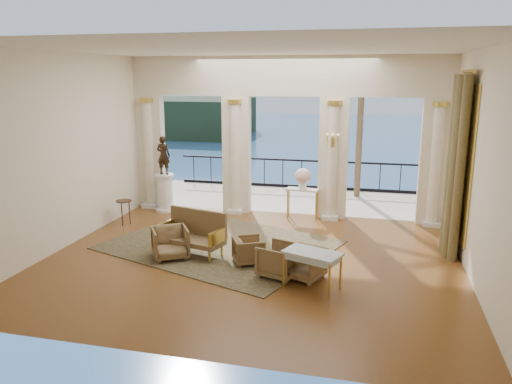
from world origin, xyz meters
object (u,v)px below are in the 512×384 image
(game_table, at_px, (312,256))
(side_table, at_px, (124,204))
(console_table, at_px, (302,194))
(armchair_d, at_px, (249,249))
(armchair_c, at_px, (279,259))
(pedestal, at_px, (165,193))
(armchair_a, at_px, (170,241))
(statue, at_px, (163,155))
(armchair_b, at_px, (304,262))
(settee, at_px, (194,233))

(game_table, bearing_deg, side_table, 172.62)
(console_table, bearing_deg, game_table, -73.47)
(armchair_d, relative_size, console_table, 0.68)
(console_table, xyz_separation_m, side_table, (-4.60, -1.75, -0.13))
(armchair_c, bearing_deg, pedestal, -115.45)
(armchair_a, relative_size, statue, 0.69)
(armchair_d, xyz_separation_m, side_table, (-3.99, 1.97, 0.26))
(armchair_b, xyz_separation_m, game_table, (0.20, -0.40, 0.30))
(settee, bearing_deg, game_table, -9.10)
(game_table, distance_m, console_table, 4.76)
(armchair_b, height_order, settee, settee)
(armchair_c, bearing_deg, statue, -115.45)
(armchair_a, distance_m, pedestal, 4.05)
(armchair_b, xyz_separation_m, side_table, (-5.28, 2.53, 0.23))
(armchair_a, height_order, console_table, console_table)
(statue, relative_size, console_table, 1.20)
(armchair_a, xyz_separation_m, side_table, (-2.22, 2.08, 0.19))
(game_table, relative_size, side_table, 1.76)
(game_table, height_order, side_table, game_table)
(statue, xyz_separation_m, side_table, (-0.50, -1.58, -1.10))
(armchair_c, distance_m, game_table, 0.87)
(side_table, bearing_deg, settee, -32.30)
(armchair_b, relative_size, console_table, 0.76)
(armchair_c, relative_size, console_table, 0.80)
(armchair_c, bearing_deg, settee, -93.53)
(side_table, bearing_deg, pedestal, 72.42)
(armchair_d, relative_size, side_table, 0.94)
(armchair_c, relative_size, side_table, 1.11)
(armchair_a, xyz_separation_m, armchair_c, (2.54, -0.44, -0.01))
(armchair_c, relative_size, pedestal, 0.67)
(armchair_b, distance_m, settee, 2.79)
(armchair_b, bearing_deg, settee, -175.75)
(armchair_c, xyz_separation_m, console_table, (-0.17, 4.27, 0.34))
(armchair_c, distance_m, armchair_d, 0.95)
(settee, height_order, side_table, settee)
(pedestal, bearing_deg, armchair_d, -45.47)
(armchair_b, height_order, pedestal, pedestal)
(game_table, xyz_separation_m, pedestal, (-4.98, 4.51, -0.11))
(settee, distance_m, pedestal, 3.88)
(armchair_a, height_order, side_table, armchair_a)
(armchair_c, distance_m, side_table, 5.40)
(console_table, bearing_deg, armchair_c, -81.94)
(settee, relative_size, statue, 1.43)
(armchair_d, distance_m, settee, 1.41)
(armchair_d, height_order, settee, settee)
(console_table, bearing_deg, armchair_d, -93.44)
(game_table, bearing_deg, armchair_c, 171.14)
(armchair_b, xyz_separation_m, statue, (-4.78, 4.11, 1.33))
(settee, height_order, statue, statue)
(armchair_a, bearing_deg, console_table, 26.13)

